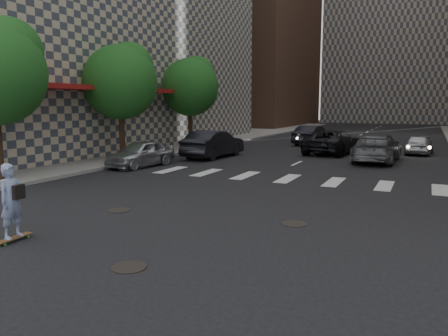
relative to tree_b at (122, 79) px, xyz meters
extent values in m
plane|color=black|center=(9.45, -11.14, -4.65)|extent=(160.00, 160.00, 0.00)
cube|color=gray|center=(-5.05, 8.86, -4.57)|extent=(13.00, 80.00, 0.15)
cube|color=black|center=(-1.75, -1.14, -2.65)|extent=(0.30, 14.00, 4.00)
cube|color=maroon|center=(-0.95, -1.14, -0.55)|extent=(1.60, 14.00, 0.25)
sphere|color=#1B4416|center=(0.15, -7.54, 0.70)|extent=(2.80, 2.80, 2.80)
cylinder|color=#382619|center=(-0.05, -0.14, -3.10)|extent=(0.32, 0.32, 2.80)
sphere|color=#1B4416|center=(-0.05, -0.14, -0.20)|extent=(4.20, 4.20, 4.20)
sphere|color=#1B4416|center=(0.15, 0.46, 0.70)|extent=(2.80, 2.80, 2.80)
cylinder|color=#382619|center=(-0.05, 7.86, -3.10)|extent=(0.32, 0.32, 2.80)
sphere|color=#1B4416|center=(-0.05, 7.86, -0.20)|extent=(4.20, 4.20, 4.20)
sphere|color=#1B4416|center=(0.15, 8.46, 0.70)|extent=(2.80, 2.80, 2.80)
cylinder|color=black|center=(10.65, -13.64, -4.64)|extent=(0.70, 0.70, 0.02)
cylinder|color=black|center=(7.45, -9.94, -4.64)|extent=(0.70, 0.70, 0.02)
cylinder|color=black|center=(12.75, -9.14, -4.64)|extent=(0.70, 0.70, 0.02)
cube|color=brown|center=(7.14, -13.41, -4.56)|extent=(0.27, 0.95, 0.02)
cylinder|color=green|center=(7.07, -13.75, -4.62)|extent=(0.03, 0.06, 0.06)
cylinder|color=green|center=(7.24, -13.74, -4.62)|extent=(0.03, 0.06, 0.06)
cylinder|color=green|center=(7.04, -13.08, -4.62)|extent=(0.03, 0.06, 0.06)
cylinder|color=green|center=(7.21, -13.08, -4.62)|extent=(0.03, 0.06, 0.06)
imported|color=#7C8CB5|center=(7.14, -13.41, -3.66)|extent=(0.45, 0.66, 1.77)
cube|color=black|center=(7.32, -13.35, -3.44)|extent=(0.12, 0.30, 0.33)
imported|color=#B1B3B9|center=(2.45, -1.81, -3.95)|extent=(2.12, 4.24, 1.39)
imported|color=black|center=(4.10, 3.34, -3.82)|extent=(2.02, 5.11, 1.65)
imported|color=#505257|center=(13.34, 5.40, -3.85)|extent=(2.45, 5.56, 1.59)
imported|color=black|center=(10.28, 8.56, -3.87)|extent=(3.29, 5.86, 1.55)
imported|color=#ACAEB3|center=(15.44, 10.63, -4.00)|extent=(1.83, 3.93, 1.30)
imported|color=black|center=(7.51, 14.22, -3.88)|extent=(2.23, 4.82, 1.53)
camera|label=1|loc=(15.89, -20.36, -1.42)|focal=35.00mm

